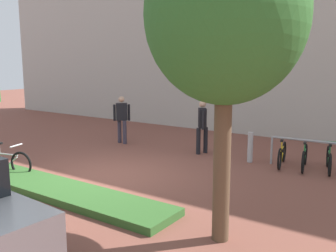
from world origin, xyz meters
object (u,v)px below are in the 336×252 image
Objects in this scene: bike_at_sign at (6,162)px; person_suited_navy at (202,124)px; person_suited_dark at (122,117)px; bollard_steel at (250,147)px; tree_sidewalk at (226,17)px.

bike_at_sign is 0.96× the size of person_suited_navy.
person_suited_navy is 1.00× the size of person_suited_dark.
person_suited_navy and person_suited_dark have the same top height.
person_suited_dark is at bearing -178.14° from bollard_steel.
bollard_steel is 0.52× the size of person_suited_dark.
person_suited_navy reaches higher than bike_at_sign.
tree_sidewalk is at bearing -57.82° from person_suited_navy.
bike_at_sign is 6.80m from bollard_steel.
bike_at_sign is at bearing -135.16° from bollard_steel.
bollard_steel is at bearing 106.76° from tree_sidewalk.
person_suited_dark reaches higher than bike_at_sign.
tree_sidewalk is 3.03× the size of bike_at_sign.
bollard_steel is at bearing 44.84° from bike_at_sign.
tree_sidewalk reaches higher than person_suited_dark.
person_suited_navy is at bearing 5.00° from person_suited_dark.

